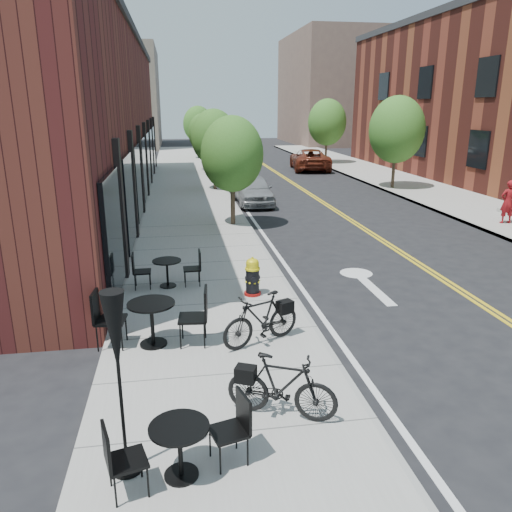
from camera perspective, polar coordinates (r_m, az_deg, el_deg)
ground at (r=9.90m, az=7.00°, el=-8.62°), size 120.00×120.00×0.00m
sidewalk_near at (r=19.04m, az=-7.18°, el=4.03°), size 4.00×70.00×0.12m
sidewalk_far at (r=22.81m, az=24.63°, el=4.75°), size 4.00×70.00×0.12m
building_near at (r=22.91m, az=-19.59°, el=14.06°), size 5.00×28.00×7.00m
bg_building_left at (r=56.83m, az=-15.30°, el=17.03°), size 8.00×14.00×10.00m
bg_building_right at (r=61.47m, az=8.91°, el=18.27°), size 10.00×16.00×12.00m
tree_near_a at (r=17.75m, az=-2.74°, el=11.54°), size 2.20×2.20×3.81m
tree_near_b at (r=25.69m, az=-4.83°, el=13.38°), size 2.30×2.30×3.98m
tree_near_c at (r=33.67m, az=-5.93°, el=13.83°), size 2.10×2.10×3.67m
tree_near_d at (r=41.64m, az=-6.63°, el=14.72°), size 2.40×2.40×4.11m
tree_far_b at (r=27.02m, az=15.78°, el=13.72°), size 2.80×2.80×4.62m
tree_far_c at (r=38.26m, az=8.13°, el=14.89°), size 2.80×2.80×4.62m
fire_hydrant at (r=11.20m, az=-0.40°, el=-2.41°), size 0.45×0.45×0.89m
bicycle_left at (r=8.93m, az=0.60°, el=-7.20°), size 1.62×1.05×0.95m
bicycle_right at (r=6.99m, az=2.96°, el=-14.67°), size 1.58×1.04×0.93m
bistro_set_a at (r=6.10m, az=-8.70°, el=-20.44°), size 1.64×0.85×0.87m
bistro_set_b at (r=9.05m, az=-11.82°, el=-6.89°), size 1.96×0.91×1.05m
bistro_set_c at (r=11.89m, az=-10.12°, el=-1.51°), size 1.56×0.69×0.84m
patio_umbrella at (r=5.70m, az=-15.67°, el=-9.89°), size 0.36×0.36×2.24m
parked_car_a at (r=22.34m, az=-0.31°, el=7.58°), size 1.56×3.81×1.29m
parked_car_b at (r=31.52m, az=-2.98°, el=10.44°), size 2.12×4.68×1.49m
parked_car_c at (r=36.83m, az=-3.38°, el=11.20°), size 1.82×4.46×1.29m
parked_car_far at (r=34.81m, az=6.15°, el=10.92°), size 3.00×5.38×1.42m
pedestrian at (r=20.24m, az=26.83°, el=5.55°), size 0.57×0.38×1.56m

